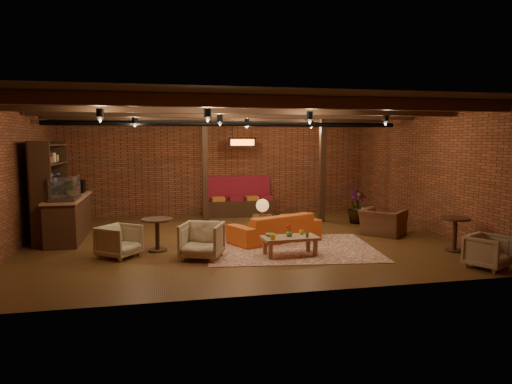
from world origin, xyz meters
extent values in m
plane|color=#422A10|center=(0.00, 0.00, 0.00)|extent=(10.00, 10.00, 0.00)
cube|color=black|center=(0.00, 0.00, 3.20)|extent=(10.00, 8.00, 0.02)
cube|color=brown|center=(0.00, 4.00, 1.60)|extent=(10.00, 0.02, 3.20)
cube|color=brown|center=(0.00, -4.00, 1.60)|extent=(10.00, 0.02, 3.20)
cube|color=brown|center=(-5.00, 0.00, 1.60)|extent=(0.02, 8.00, 3.20)
cube|color=brown|center=(5.00, 0.00, 1.60)|extent=(0.02, 8.00, 3.20)
cylinder|color=black|center=(0.00, 1.60, 2.85)|extent=(9.60, 0.12, 0.12)
cube|color=black|center=(-0.60, 2.60, 1.60)|extent=(0.16, 0.16, 3.20)
cube|color=black|center=(2.80, 2.00, 1.60)|extent=(0.16, 0.16, 3.20)
imported|color=#337F33|center=(-4.00, 1.20, 1.22)|extent=(0.35, 0.39, 0.30)
cube|color=#FF6119|center=(0.60, 3.10, 2.35)|extent=(0.86, 0.06, 0.30)
cube|color=maroon|center=(0.94, -1.11, 0.01)|extent=(4.00, 3.25, 0.01)
imported|color=#C8521B|center=(0.78, -0.25, 0.33)|extent=(2.43, 1.71, 0.66)
cube|color=#9C6C49|center=(0.73, -1.71, 0.38)|extent=(1.20, 0.64, 0.06)
cube|color=#9C6C49|center=(0.25, -1.94, 0.17)|extent=(0.08, 0.08, 0.35)
cube|color=#9C6C49|center=(1.22, -1.89, 0.17)|extent=(0.08, 0.08, 0.35)
cube|color=#9C6C49|center=(0.23, -1.53, 0.17)|extent=(0.08, 0.08, 0.35)
cube|color=#9C6C49|center=(1.20, -1.48, 0.17)|extent=(0.08, 0.08, 0.35)
imported|color=yellow|center=(0.31, -1.87, 0.45)|extent=(0.12, 0.12, 0.09)
imported|color=#479443|center=(1.06, -1.83, 0.45)|extent=(0.10, 0.10, 0.09)
imported|color=yellow|center=(1.04, -1.51, 0.45)|extent=(0.12, 0.12, 0.09)
imported|color=#479443|center=(0.34, -1.54, 0.43)|extent=(0.21, 0.21, 0.05)
imported|color=#479443|center=(0.72, -1.66, 0.46)|extent=(0.12, 0.12, 0.11)
sphere|color=red|center=(0.72, -1.66, 0.60)|extent=(0.10, 0.10, 0.10)
cube|color=black|center=(0.52, -0.03, 0.56)|extent=(0.55, 0.55, 0.05)
cylinder|color=black|center=(0.52, -0.03, 0.27)|extent=(0.04, 0.04, 0.54)
cylinder|color=olive|center=(0.52, -0.03, 0.60)|extent=(0.16, 0.16, 0.02)
cylinder|color=olive|center=(0.52, -0.03, 0.68)|extent=(0.05, 0.05, 0.23)
sphere|color=#C97C2F|center=(0.52, -0.03, 0.84)|extent=(0.32, 0.32, 0.32)
cylinder|color=black|center=(-1.99, -0.72, 0.70)|extent=(0.69, 0.69, 0.04)
cylinder|color=black|center=(-1.99, -0.72, 0.35)|extent=(0.10, 0.10, 0.67)
cylinder|color=black|center=(-1.99, -0.72, 0.02)|extent=(0.41, 0.41, 0.04)
imported|color=beige|center=(-2.76, -1.09, 0.37)|extent=(0.97, 0.98, 0.74)
imported|color=beige|center=(-1.10, -1.56, 0.41)|extent=(1.01, 0.99, 0.82)
imported|color=brown|center=(3.64, -0.20, 0.45)|extent=(1.17, 1.20, 0.89)
cube|color=black|center=(3.80, 1.36, 0.42)|extent=(0.49, 0.49, 0.04)
cylinder|color=black|center=(3.80, 1.36, 0.20)|extent=(0.04, 0.04, 0.41)
imported|color=black|center=(3.80, 1.36, 0.45)|extent=(0.19, 0.23, 0.02)
cylinder|color=black|center=(4.35, -2.10, 0.72)|extent=(0.63, 0.63, 0.04)
cylinder|color=black|center=(4.35, -2.10, 0.37)|extent=(0.10, 0.10, 0.69)
cylinder|color=black|center=(4.35, -2.10, 0.02)|extent=(0.38, 0.38, 0.04)
imported|color=beige|center=(4.13, -3.40, 0.35)|extent=(0.89, 0.87, 0.70)
imported|color=#4C7F4C|center=(3.71, 1.53, 1.46)|extent=(1.96, 1.96, 2.91)
camera|label=1|loc=(-1.94, -10.73, 2.40)|focal=32.00mm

